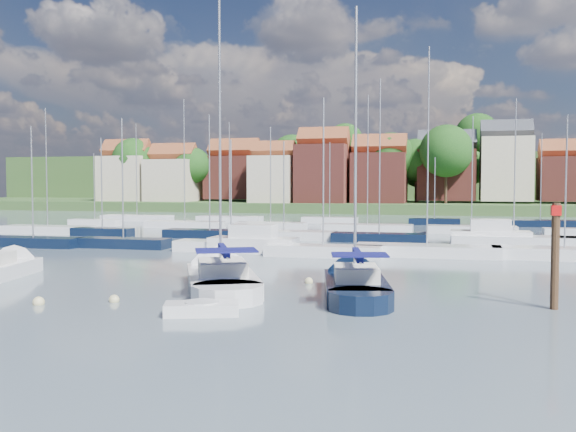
# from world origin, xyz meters

# --- Properties ---
(ground) EXTENTS (260.00, 260.00, 0.00)m
(ground) POSITION_xyz_m (0.00, 40.00, 0.00)
(ground) COLOR #4A5C65
(ground) RESTS_ON ground
(sailboat_left) EXTENTS (4.92, 11.35, 14.98)m
(sailboat_left) POSITION_xyz_m (-16.14, 4.16, 0.36)
(sailboat_left) COLOR silver
(sailboat_left) RESTS_ON ground
(sailboat_centre) EXTENTS (8.39, 13.09, 17.37)m
(sailboat_centre) POSITION_xyz_m (-2.45, 4.46, 0.35)
(sailboat_centre) COLOR silver
(sailboat_centre) RESTS_ON ground
(sailboat_navy) EXTENTS (5.17, 11.48, 15.42)m
(sailboat_navy) POSITION_xyz_m (5.17, 3.65, 0.36)
(sailboat_navy) COLOR black
(sailboat_navy) RESTS_ON ground
(tender) EXTENTS (3.40, 2.38, 0.67)m
(tender) POSITION_xyz_m (-0.20, -3.72, 0.26)
(tender) COLOR silver
(tender) RESTS_ON ground
(timber_piling) EXTENTS (0.40, 0.40, 6.95)m
(timber_piling) POSITION_xyz_m (14.41, 1.23, 1.45)
(timber_piling) COLOR #4C331E
(timber_piling) RESTS_ON ground
(buoy_b) EXTENTS (0.54, 0.54, 0.54)m
(buoy_b) POSITION_xyz_m (-8.30, -3.43, 0.00)
(buoy_b) COLOR beige
(buoy_b) RESTS_ON ground
(buoy_c) EXTENTS (0.49, 0.49, 0.49)m
(buoy_c) POSITION_xyz_m (-5.26, -2.00, 0.00)
(buoy_c) COLOR beige
(buoy_c) RESTS_ON ground
(buoy_d) EXTENTS (0.49, 0.49, 0.49)m
(buoy_d) POSITION_xyz_m (-0.72, -3.22, 0.00)
(buoy_d) COLOR beige
(buoy_d) RESTS_ON ground
(buoy_e) EXTENTS (0.45, 0.45, 0.45)m
(buoy_e) POSITION_xyz_m (2.36, 5.71, 0.00)
(buoy_e) COLOR beige
(buoy_e) RESTS_ON ground
(marina_field) EXTENTS (79.62, 41.41, 15.93)m
(marina_field) POSITION_xyz_m (1.91, 35.15, 0.43)
(marina_field) COLOR silver
(marina_field) RESTS_ON ground
(far_shore_town) EXTENTS (212.46, 90.00, 22.27)m
(far_shore_town) POSITION_xyz_m (2.23, 132.67, 4.61)
(far_shore_town) COLOR #3D552A
(far_shore_town) RESTS_ON ground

